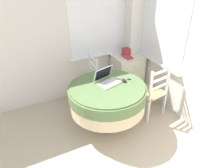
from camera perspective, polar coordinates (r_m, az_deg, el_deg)
corner_room_shell at (r=2.89m, az=6.22°, el=10.14°), size 4.10×5.00×2.55m
round_dining_table at (r=2.99m, az=-1.27°, el=-3.37°), size 1.16×1.16×0.77m
laptop at (r=2.97m, az=-1.40°, el=1.23°), size 0.39×0.36×0.22m
computer_mouse at (r=3.01m, az=3.42°, el=1.05°), size 0.06×0.09×0.05m
cell_phone at (r=3.07m, az=4.88°, el=1.25°), size 0.09×0.12×0.01m
dining_chair_near_back_window at (r=3.71m, az=-6.97°, el=0.73°), size 0.40×0.46×0.95m
dining_chair_near_right_window at (r=3.43m, az=11.57°, el=-2.42°), size 0.49×0.44×0.95m
corner_cabinet at (r=4.16m, az=4.43°, el=3.28°), size 0.59×0.51×0.76m
storage_box at (r=4.02m, az=4.14°, el=9.28°), size 0.14×0.12×0.14m
book_on_cabinet at (r=3.91m, az=4.39°, el=7.75°), size 0.14×0.24×0.02m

